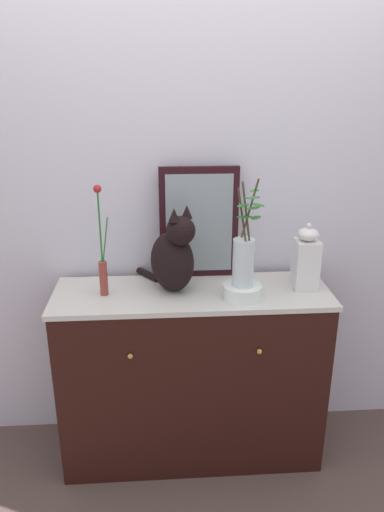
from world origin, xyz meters
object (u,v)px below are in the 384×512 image
sideboard (192,375)px  cat_sitting (173,256)px  vase_slim_green (102,262)px  bowl_porcelain (242,291)px  jar_lidded_porcelain (306,259)px  vase_glass_clear (244,259)px  mirror_leaning (199,223)px

sideboard → cat_sitting: cat_sitting is taller
sideboard → vase_slim_green: size_ratio=2.53×
vase_slim_green → bowl_porcelain: vase_slim_green is taller
cat_sitting → jar_lidded_porcelain: cat_sitting is taller
vase_glass_clear → jar_lidded_porcelain: (0.32, 0.10, -0.05)m
sideboard → bowl_porcelain: size_ratio=7.45×
sideboard → bowl_porcelain: 0.56m
cat_sitting → vase_glass_clear: (0.31, -0.11, 0.02)m
bowl_porcelain → vase_glass_clear: size_ratio=0.36×
bowl_porcelain → cat_sitting: bearing=161.4°
sideboard → jar_lidded_porcelain: 0.82m
cat_sitting → vase_slim_green: 0.33m
sideboard → jar_lidded_porcelain: (0.54, 0.01, 0.61)m
cat_sitting → vase_glass_clear: vase_glass_clear is taller
bowl_porcelain → jar_lidded_porcelain: (0.32, 0.10, 0.11)m
cat_sitting → bowl_porcelain: bearing=-18.6°
sideboard → mirror_leaning: size_ratio=2.36×
sideboard → vase_slim_green: bearing=-179.2°
mirror_leaning → cat_sitting: mirror_leaning is taller
mirror_leaning → jar_lidded_porcelain: size_ratio=1.73×
vase_slim_green → jar_lidded_porcelain: size_ratio=1.61×
jar_lidded_porcelain → sideboard: bearing=-178.9°
bowl_porcelain → vase_glass_clear: vase_glass_clear is taller
mirror_leaning → bowl_porcelain: 0.41m
mirror_leaning → cat_sitting: size_ratio=1.32×
vase_slim_green → mirror_leaning: bearing=23.4°
vase_slim_green → jar_lidded_porcelain: bearing=0.9°
sideboard → mirror_leaning: (0.05, 0.19, 0.75)m
sideboard → vase_glass_clear: size_ratio=2.67×
sideboard → jar_lidded_porcelain: bearing=1.1°
mirror_leaning → vase_glass_clear: same height
vase_slim_green → vase_glass_clear: vase_glass_clear is taller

